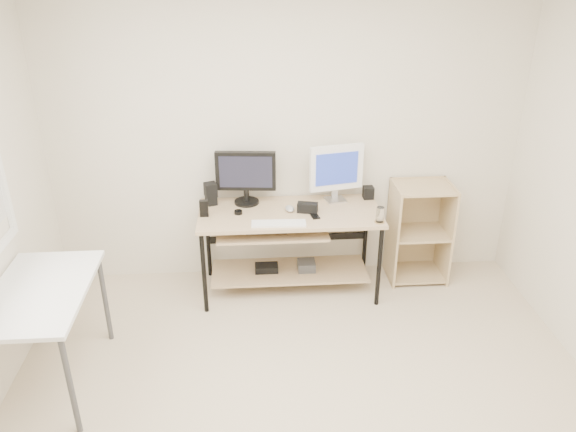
# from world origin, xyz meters

# --- Properties ---
(room) EXTENTS (4.01, 4.01, 2.62)m
(room) POSITION_xyz_m (-0.14, 0.04, 1.32)
(room) COLOR beige
(room) RESTS_ON ground
(desk) EXTENTS (1.50, 0.65, 0.75)m
(desk) POSITION_xyz_m (-0.03, 1.66, 0.54)
(desk) COLOR tan
(desk) RESTS_ON ground
(side_table) EXTENTS (0.60, 1.00, 0.75)m
(side_table) POSITION_xyz_m (-1.68, 0.60, 0.67)
(side_table) COLOR white
(side_table) RESTS_ON ground
(shelf_unit) EXTENTS (0.50, 0.40, 0.90)m
(shelf_unit) POSITION_xyz_m (1.15, 1.82, 0.45)
(shelf_unit) COLOR tan
(shelf_unit) RESTS_ON ground
(black_monitor) EXTENTS (0.50, 0.21, 0.46)m
(black_monitor) POSITION_xyz_m (-0.35, 1.85, 1.01)
(black_monitor) COLOR black
(black_monitor) RESTS_ON desk
(white_imac) EXTENTS (0.46, 0.15, 0.49)m
(white_imac) POSITION_xyz_m (0.41, 1.85, 1.04)
(white_imac) COLOR silver
(white_imac) RESTS_ON desk
(keyboard) EXTENTS (0.43, 0.13, 0.01)m
(keyboard) POSITION_xyz_m (-0.11, 1.43, 0.76)
(keyboard) COLOR white
(keyboard) RESTS_ON desk
(mouse) EXTENTS (0.09, 0.12, 0.04)m
(mouse) POSITION_xyz_m (0.00, 1.67, 0.77)
(mouse) COLOR #AFAFB4
(mouse) RESTS_ON desk
(center_speaker) EXTENTS (0.18, 0.11, 0.08)m
(center_speaker) POSITION_xyz_m (0.14, 1.63, 0.79)
(center_speaker) COLOR black
(center_speaker) RESTS_ON desk
(speaker_left) EXTENTS (0.12, 0.12, 0.19)m
(speaker_left) POSITION_xyz_m (-0.65, 1.85, 0.85)
(speaker_left) COLOR black
(speaker_left) RESTS_ON desk
(speaker_right) EXTENTS (0.09, 0.09, 0.10)m
(speaker_right) POSITION_xyz_m (0.70, 1.88, 0.80)
(speaker_right) COLOR black
(speaker_right) RESTS_ON desk
(audio_controller) EXTENTS (0.07, 0.05, 0.14)m
(audio_controller) POSITION_xyz_m (-0.70, 1.62, 0.82)
(audio_controller) COLOR black
(audio_controller) RESTS_ON desk
(volume_puck) EXTENTS (0.09, 0.09, 0.03)m
(volume_puck) POSITION_xyz_m (-0.42, 1.64, 0.76)
(volume_puck) COLOR black
(volume_puck) RESTS_ON desk
(smartphone) EXTENTS (0.08, 0.12, 0.01)m
(smartphone) POSITION_xyz_m (0.19, 1.55, 0.75)
(smartphone) COLOR black
(smartphone) RESTS_ON desk
(coaster) EXTENTS (0.10, 0.10, 0.01)m
(coaster) POSITION_xyz_m (0.69, 1.41, 0.75)
(coaster) COLOR #9B7946
(coaster) RESTS_ON desk
(drinking_glass) EXTENTS (0.08, 0.08, 0.12)m
(drinking_glass) POSITION_xyz_m (0.69, 1.41, 0.82)
(drinking_glass) COLOR white
(drinking_glass) RESTS_ON coaster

